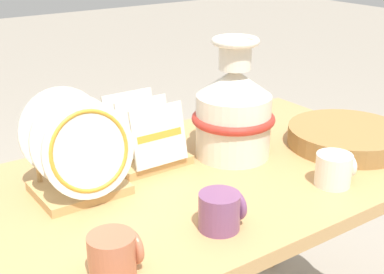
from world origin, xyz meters
The scene contains 8 objects.
display_table centered at (0.00, 0.00, 0.60)m, with size 1.29×0.72×0.68m.
ceramic_vase centered at (0.17, 0.05, 0.82)m, with size 0.23×0.23×0.33m.
dish_rack_round_plates centered at (-0.27, 0.08, 0.77)m, with size 0.22×0.20×0.24m.
dish_rack_square_plates centered at (-0.05, 0.15, 0.73)m, with size 0.21×0.19×0.18m.
wicker_charger_stack centered at (0.49, -0.09, 0.71)m, with size 0.34×0.34×0.05m.
mug_terracotta_glaze centered at (-0.34, -0.24, 0.72)m, with size 0.10×0.09×0.08m.
mug_plum_glaze centered at (-0.09, -0.23, 0.72)m, with size 0.10×0.09×0.08m.
mug_cream_glaze centered at (0.26, -0.23, 0.72)m, with size 0.10×0.09×0.08m.
Camera 1 is at (-0.70, -1.00, 1.28)m, focal length 50.00 mm.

